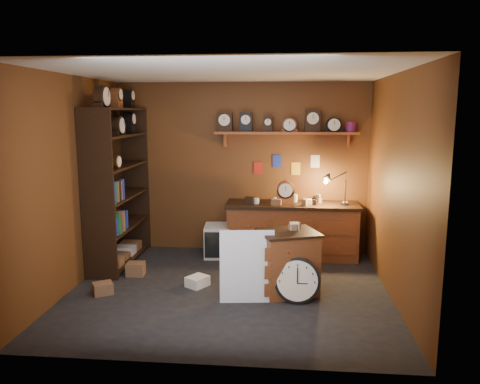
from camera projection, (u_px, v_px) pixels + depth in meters
name	position (u px, v px, depth m)	size (l,w,h in m)	color
floor	(229.00, 290.00, 5.97)	(4.00, 4.00, 0.00)	black
room_shell	(233.00, 155.00, 5.78)	(4.02, 3.62, 2.71)	brown
shelving_unit	(116.00, 180.00, 6.88)	(0.47, 1.60, 2.58)	black
workbench	(292.00, 227.00, 7.26)	(2.04, 0.66, 1.36)	brown
low_cabinet	(288.00, 260.00, 5.81)	(0.85, 0.79, 0.88)	brown
big_round_clock	(297.00, 281.00, 5.54)	(0.55, 0.17, 0.55)	black
white_panel	(247.00, 300.00, 5.65)	(0.66, 0.03, 0.88)	silver
mini_fridge	(220.00, 241.00, 7.32)	(0.51, 0.53, 0.50)	silver
floor_box_a	(103.00, 288.00, 5.82)	(0.23, 0.20, 0.14)	brown
floor_box_b	(197.00, 281.00, 6.08)	(0.22, 0.26, 0.13)	white
floor_box_c	(136.00, 269.00, 6.48)	(0.24, 0.20, 0.18)	brown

